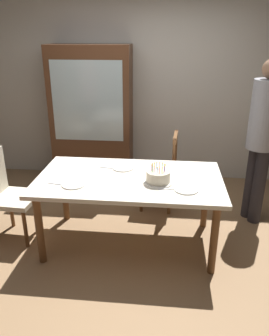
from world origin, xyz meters
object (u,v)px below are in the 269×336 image
Objects in this scene: plate_near_celebrant at (73,184)px; chair_spindle_back at (160,173)px; dining_table at (129,185)px; plate_far_side at (123,168)px; plate_near_guest at (186,189)px; chair_upholstered at (6,191)px; person_guest at (263,134)px; china_cabinet at (92,116)px; birthday_cake at (158,177)px.

chair_spindle_back reaches higher than plate_near_celebrant.
dining_table is 0.55m from plate_near_celebrant.
plate_far_side is 1.00× the size of plate_near_guest.
plate_near_celebrant is at bearing -15.80° from chair_upholstered.
person_guest reaches higher than plate_far_side.
plate_far_side is at bearing -121.83° from chair_spindle_back.
china_cabinet is at bearing 142.88° from chair_spindle_back.
chair_upholstered is (-1.28, 0.00, -0.13)m from dining_table.
plate_near_celebrant is at bearing -155.46° from person_guest.
china_cabinet reaches higher than chair_spindle_back.
china_cabinet is at bearing 114.35° from dining_table.
chair_upholstered is at bearing -166.75° from person_guest.
plate_near_celebrant is 2.06m from person_guest.
chair_upholstered is (-1.19, -0.22, -0.22)m from plate_far_side.
plate_far_side and plate_near_guest have the same top height.
dining_table is at bearing -0.02° from chair_upholstered.
plate_near_guest is at bearing -55.12° from china_cabinet.
chair_upholstered is at bearing 179.98° from dining_table.
china_cabinet is (0.58, 1.56, 0.42)m from chair_upholstered.
plate_far_side is 0.77m from plate_near_guest.
plate_far_side is at bearing 139.41° from birthday_cake.
person_guest is at bearing 24.58° from dining_table.
chair_spindle_back reaches higher than plate_near_guest.
plate_far_side is 1.53m from person_guest.
plate_near_guest is at bearing -22.61° from dining_table.
plate_near_guest is (0.54, -0.22, 0.09)m from dining_table.
chair_upholstered reaches higher than plate_near_celebrant.
plate_near_guest is (1.03, 0.00, 0.00)m from plate_near_celebrant.
china_cabinet reaches higher than plate_far_side.
chair_spindle_back reaches higher than plate_far_side.
person_guest is at bearing -9.96° from chair_spindle_back.
china_cabinet is at bearing 120.82° from birthday_cake.
person_guest is at bearing 45.70° from plate_near_guest.
china_cabinet is at bearing 155.70° from person_guest.
chair_upholstered is 1.71m from china_cabinet.
birthday_cake is at bearing -40.59° from plate_far_side.
person_guest reaches higher than plate_near_celebrant.
chair_spindle_back is (-0.26, 1.04, -0.29)m from plate_near_guest.
chair_spindle_back is at bearing 90.18° from birthday_cake.
plate_near_guest is 0.12× the size of person_guest.
dining_table is at bearing -65.65° from china_cabinet.
dining_table is 8.13× the size of plate_near_guest.
chair_spindle_back is at bearing 58.17° from plate_far_side.
person_guest is 0.95× the size of china_cabinet.
chair_spindle_back is 0.53× the size of person_guest.
plate_far_side is at bearing 111.81° from dining_table.
plate_near_celebrant is at bearing -83.18° from china_cabinet.
dining_table is 0.94× the size of china_cabinet.
plate_near_celebrant is (-0.49, -0.22, 0.09)m from dining_table.
person_guest is (2.65, 0.62, 0.50)m from chair_upholstered.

